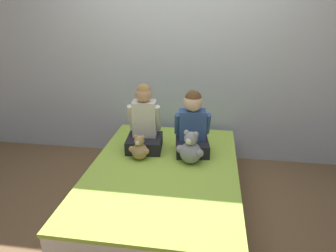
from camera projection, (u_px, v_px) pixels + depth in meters
name	position (u px, v px, depth m)	size (l,w,h in m)	color
ground_plane	(163.00, 204.00, 2.77)	(14.00, 14.00, 0.00)	brown
wall_behind_bed	(178.00, 51.00, 3.27)	(8.00, 0.06, 2.50)	silver
bed	(163.00, 187.00, 2.70)	(1.31, 1.88, 0.39)	#997F60
child_on_left	(144.00, 124.00, 2.90)	(0.36, 0.36, 0.65)	black
child_on_right	(192.00, 126.00, 2.83)	(0.36, 0.37, 0.60)	black
teddy_bear_held_by_left_child	(139.00, 149.00, 2.74)	(0.20, 0.15, 0.24)	tan
teddy_bear_held_by_right_child	(190.00, 149.00, 2.67)	(0.25, 0.20, 0.31)	#939399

